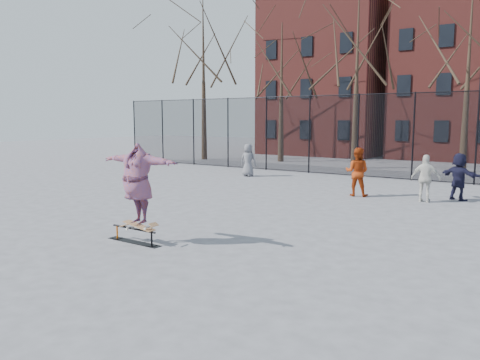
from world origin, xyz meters
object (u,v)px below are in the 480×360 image
Objects in this scene: skate_rail at (134,237)px; skateboard at (139,226)px; bystander_white at (426,178)px; bystander_grey at (248,160)px; bystander_navy at (459,177)px; bystander_red at (357,172)px; skater at (138,185)px.

skateboard is (0.17, -0.00, 0.26)m from skate_rail.
bystander_white reaches higher than skateboard.
bystander_navy reaches higher than bystander_grey.
skate_rail is at bearing 90.59° from bystander_navy.
bystander_grey is at bearing -31.50° from bystander_red.
bystander_red is (1.80, 9.14, 0.75)m from skate_rail.
bystander_red is at bearing 145.00° from bystander_grey.
skate_rail is at bearing 179.07° from skater.
skate_rail is 1.66× the size of skateboard.
skateboard is 0.56× the size of bystander_navy.
skate_rail is 0.31m from skateboard.
skateboard is 0.42× the size of skater.
skateboard is 10.07m from bystander_white.
bystander_red is at bearing -2.68° from bystander_white.
skater is at bearing 0.00° from skateboard.
bystander_navy is at bearing -134.84° from bystander_white.
skate_rail is 0.96× the size of bystander_grey.
skater is (0.17, -0.00, 1.21)m from skate_rail.
skater is at bearing 70.46° from bystander_red.
bystander_grey is 9.26m from bystander_white.
bystander_grey is 7.05m from bystander_red.
bystander_white is (2.37, 0.10, -0.08)m from bystander_red.
bystander_grey is 0.90× the size of bystander_red.
bystander_red is 2.37m from bystander_white.
skater reaches higher than skate_rail.
bystander_navy reaches higher than skateboard.
bystander_white is at bearing 65.65° from skater.
skate_rail is 0.87× the size of bystander_red.
skateboard is at bearing -0.00° from skate_rail.
bystander_red is (6.53, -2.65, 0.09)m from bystander_grey.
bystander_red is 3.41m from bystander_navy.
bystander_grey is 0.99× the size of bystander_white.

